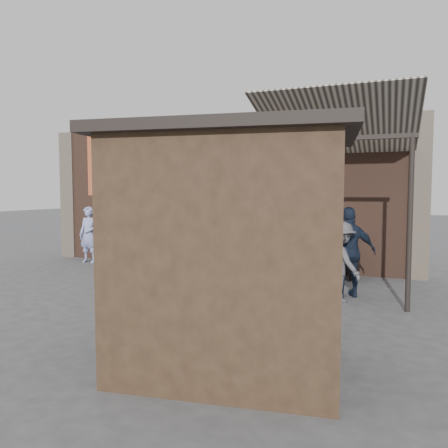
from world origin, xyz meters
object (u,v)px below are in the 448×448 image
at_px(scooter_stool_6, 254,259).
at_px(scooter_stool_4, 213,256).
at_px(shelf_box, 245,224).
at_px(shopper_navy, 349,252).
at_px(diner_left, 89,235).
at_px(shopper_tan, 246,253).
at_px(scooter_stool_10, 353,265).
at_px(scooter_stool_1, 154,253).
at_px(shopper_grey, 340,262).
at_px(diner_right, 143,236).
at_px(scooter_stool_9, 327,263).
at_px(scooter_stool_3, 191,254).
at_px(scooter_stool_0, 134,253).
at_px(market_stall, 231,256).
at_px(scooter_stool_5, 232,257).
at_px(scooter_stool_8, 304,260).
at_px(scooter_stool_2, 171,253).

bearing_deg(scooter_stool_6, scooter_stool_4, 176.47).
distance_m(shelf_box, shopper_navy, 3.62).
bearing_deg(diner_left, scooter_stool_6, -1.48).
xyz_separation_m(shelf_box, shopper_tan, (0.63, -1.87, -0.50)).
relative_size(scooter_stool_4, scooter_stool_10, 1.09).
xyz_separation_m(scooter_stool_1, shopper_grey, (5.44, -2.32, 0.41)).
bearing_deg(scooter_stool_4, scooter_stool_6, -3.53).
distance_m(diner_right, shopper_tan, 3.97).
height_order(shelf_box, shopper_grey, shopper_grey).
bearing_deg(scooter_stool_9, scooter_stool_10, 2.55).
distance_m(scooter_stool_3, shopper_grey, 4.87).
height_order(scooter_stool_0, scooter_stool_4, scooter_stool_4).
relative_size(scooter_stool_4, market_stall, 0.30).
xyz_separation_m(scooter_stool_3, diner_left, (-3.25, -0.25, 0.45)).
relative_size(scooter_stool_5, scooter_stool_6, 1.06).
bearing_deg(scooter_stool_9, market_stall, -92.68).
distance_m(scooter_stool_0, diner_left, 1.53).
xyz_separation_m(scooter_stool_5, market_stall, (2.19, -6.01, 0.97)).
relative_size(shelf_box, scooter_stool_9, 0.75).
height_order(scooter_stool_4, scooter_stool_10, scooter_stool_4).
distance_m(scooter_stool_0, scooter_stool_8, 4.97).
bearing_deg(diner_right, shopper_tan, -58.11).
distance_m(scooter_stool_10, shopper_grey, 2.37).
height_order(shelf_box, scooter_stool_9, shelf_box).
bearing_deg(shopper_tan, scooter_stool_9, -18.66).
height_order(scooter_stool_10, diner_left, diner_left).
xyz_separation_m(scooter_stool_0, scooter_stool_5, (3.05, 0.00, 0.04)).
height_order(shopper_grey, shopper_tan, shopper_grey).
bearing_deg(scooter_stool_6, diner_right, 179.31).
relative_size(shopper_tan, market_stall, 0.55).
relative_size(scooter_stool_3, scooter_stool_5, 1.02).
bearing_deg(scooter_stool_6, shopper_grey, -42.75).
xyz_separation_m(scooter_stool_9, shopper_grey, (0.57, -2.30, 0.42)).
bearing_deg(scooter_stool_0, scooter_stool_4, 1.59).
bearing_deg(diner_left, scooter_stool_9, -1.48).
relative_size(scooter_stool_0, scooter_stool_8, 0.85).
bearing_deg(shopper_navy, scooter_stool_0, -38.22).
bearing_deg(scooter_stool_3, scooter_stool_1, 179.98).
bearing_deg(diner_right, scooter_stool_10, -34.27).
relative_size(diner_right, shopper_navy, 0.93).
relative_size(scooter_stool_1, scooter_stool_9, 1.01).
relative_size(scooter_stool_3, shopper_tan, 0.55).
height_order(scooter_stool_2, scooter_stool_8, scooter_stool_8).
bearing_deg(scooter_stool_10, shopper_navy, -87.62).
bearing_deg(scooter_stool_4, scooter_stool_8, -0.97).
bearing_deg(shelf_box, market_stall, -73.14).
height_order(diner_right, market_stall, market_stall).
relative_size(diner_left, shopper_grey, 1.08).
bearing_deg(diner_right, scooter_stool_1, -29.20).
bearing_deg(market_stall, shopper_grey, 69.69).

